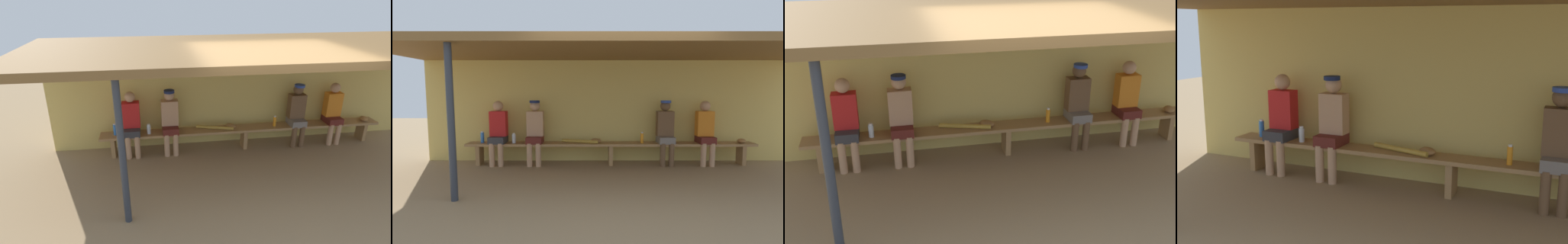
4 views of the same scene
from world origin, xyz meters
The scene contains 10 objects.
back_wall centered at (0.00, 2.00, 1.10)m, with size 8.00×0.20×2.20m, color #D8BC60.
bench centered at (0.00, 1.55, 0.39)m, with size 6.00×0.36×0.46m.
player_rightmost centered at (1.14, 1.55, 0.75)m, with size 0.34×0.42×1.34m.
player_shirtless_tan centered at (-2.35, 1.55, 0.73)m, with size 0.34×0.42×1.34m.
player_in_white centered at (-1.58, 1.55, 0.75)m, with size 0.34×0.42×1.34m.
water_bottle_orange centered at (0.65, 1.53, 0.57)m, with size 0.06×0.06×0.23m.
water_bottle_blue centered at (-2.69, 1.56, 0.58)m, with size 0.07×0.07×0.24m.
water_bottle_clear centered at (-2.02, 1.52, 0.56)m, with size 0.08×0.08×0.21m.
baseball_glove_dark_brown centered at (-0.30, 1.56, 0.51)m, with size 0.24×0.17×0.09m, color olive.
baseball_bat centered at (-0.65, 1.55, 0.49)m, with size 0.07×0.07×0.79m, color #B28C33.
Camera 4 is at (1.34, -3.83, 2.00)m, focal length 44.78 mm.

